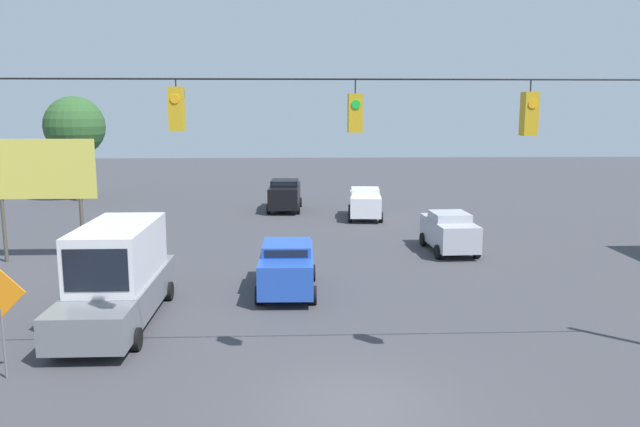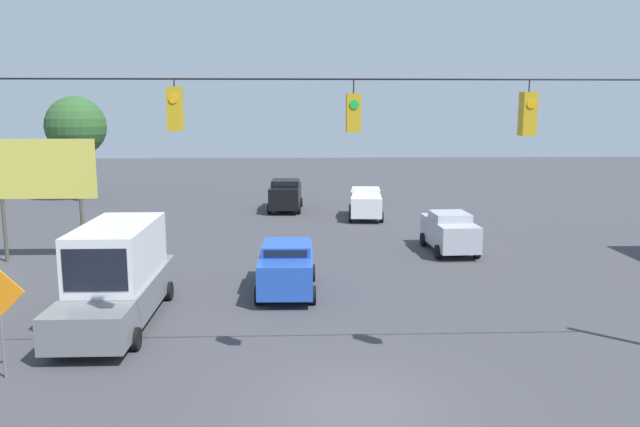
% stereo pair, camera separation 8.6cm
% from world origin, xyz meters
% --- Properties ---
extents(ground_plane, '(140.00, 140.00, 0.00)m').
position_xyz_m(ground_plane, '(0.00, 0.00, 0.00)').
color(ground_plane, '#3D3D42').
extents(overhead_signal_span, '(22.09, 0.38, 7.84)m').
position_xyz_m(overhead_signal_span, '(-0.01, -1.22, 4.90)').
color(overhead_signal_span, slate).
rests_on(overhead_signal_span, ground_plane).
extents(sedan_blue_withflow_mid, '(2.15, 4.51, 1.84)m').
position_xyz_m(sedan_blue_withflow_mid, '(1.67, -8.91, 0.96)').
color(sedan_blue_withflow_mid, '#234CB2').
rests_on(sedan_blue_withflow_mid, ground_plane).
extents(box_truck_grey_parked_shoulder, '(2.45, 7.03, 3.05)m').
position_xyz_m(box_truck_grey_parked_shoulder, '(6.89, -6.02, 1.50)').
color(box_truck_grey_parked_shoulder, slate).
rests_on(box_truck_grey_parked_shoulder, ground_plane).
extents(sedan_black_withflow_deep, '(2.26, 4.57, 2.00)m').
position_xyz_m(sedan_black_withflow_deep, '(2.01, -27.16, 1.04)').
color(sedan_black_withflow_deep, black).
rests_on(sedan_black_withflow_deep, ground_plane).
extents(sedan_silver_oncoming_far, '(2.11, 4.17, 1.86)m').
position_xyz_m(sedan_silver_oncoming_far, '(-5.77, -15.00, 0.97)').
color(sedan_silver_oncoming_far, '#A8AAB2').
rests_on(sedan_silver_oncoming_far, ground_plane).
extents(sedan_white_oncoming_deep, '(2.27, 4.19, 1.84)m').
position_xyz_m(sedan_white_oncoming_deep, '(-2.87, -23.94, 0.96)').
color(sedan_white_oncoming_deep, silver).
rests_on(sedan_white_oncoming_deep, ground_plane).
extents(traffic_cone_nearest, '(0.32, 0.32, 0.73)m').
position_xyz_m(traffic_cone_nearest, '(7.19, -3.43, 0.37)').
color(traffic_cone_nearest, orange).
rests_on(traffic_cone_nearest, ground_plane).
extents(traffic_cone_second, '(0.32, 0.32, 0.73)m').
position_xyz_m(traffic_cone_second, '(7.42, -7.03, 0.37)').
color(traffic_cone_second, orange).
rests_on(traffic_cone_second, ground_plane).
extents(traffic_cone_third, '(0.32, 0.32, 0.73)m').
position_xyz_m(traffic_cone_third, '(7.36, -10.26, 0.37)').
color(traffic_cone_third, orange).
rests_on(traffic_cone_third, ground_plane).
extents(roadside_billboard, '(4.75, 0.16, 5.31)m').
position_xyz_m(roadside_billboard, '(12.24, -13.91, 3.80)').
color(roadside_billboard, '#4C473D').
rests_on(roadside_billboard, ground_plane).
extents(tree_horizon_left, '(4.22, 4.22, 7.42)m').
position_xyz_m(tree_horizon_left, '(16.88, -32.08, 5.25)').
color(tree_horizon_left, brown).
rests_on(tree_horizon_left, ground_plane).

